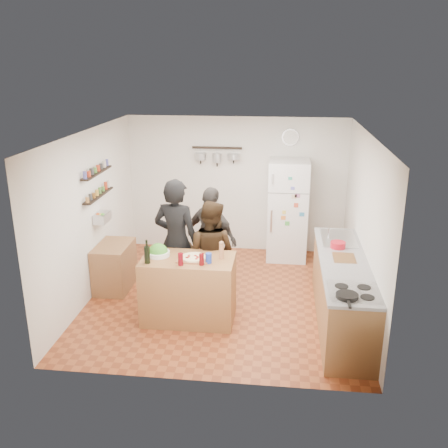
# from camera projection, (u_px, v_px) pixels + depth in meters

# --- Properties ---
(room_shell) EXTENTS (4.20, 4.20, 4.20)m
(room_shell) POSITION_uv_depth(u_px,v_px,m) (226.00, 212.00, 7.60)
(room_shell) COLOR brown
(room_shell) RESTS_ON ground
(prep_island) EXTENTS (1.25, 0.72, 0.91)m
(prep_island) POSITION_uv_depth(u_px,v_px,m) (189.00, 289.00, 6.87)
(prep_island) COLOR brown
(prep_island) RESTS_ON floor
(pizza_board) EXTENTS (0.42, 0.34, 0.02)m
(pizza_board) POSITION_uv_depth(u_px,v_px,m) (193.00, 259.00, 6.70)
(pizza_board) COLOR brown
(pizza_board) RESTS_ON prep_island
(pizza) EXTENTS (0.34, 0.34, 0.02)m
(pizza) POSITION_uv_depth(u_px,v_px,m) (193.00, 257.00, 6.69)
(pizza) COLOR beige
(pizza) RESTS_ON pizza_board
(salad_bowl) EXTENTS (0.32, 0.32, 0.06)m
(salad_bowl) POSITION_uv_depth(u_px,v_px,m) (158.00, 254.00, 6.81)
(salad_bowl) COLOR silver
(salad_bowl) RESTS_ON prep_island
(wine_bottle) EXTENTS (0.08, 0.08, 0.23)m
(wine_bottle) POSITION_uv_depth(u_px,v_px,m) (147.00, 255.00, 6.54)
(wine_bottle) COLOR black
(wine_bottle) RESTS_ON prep_island
(wine_glass_near) EXTENTS (0.07, 0.07, 0.17)m
(wine_glass_near) POSITION_uv_depth(u_px,v_px,m) (181.00, 259.00, 6.48)
(wine_glass_near) COLOR #5C070F
(wine_glass_near) RESTS_ON prep_island
(wine_glass_far) EXTENTS (0.06, 0.06, 0.16)m
(wine_glass_far) POSITION_uv_depth(u_px,v_px,m) (202.00, 259.00, 6.49)
(wine_glass_far) COLOR #53070A
(wine_glass_far) RESTS_ON prep_island
(pepper_mill) EXTENTS (0.06, 0.06, 0.20)m
(pepper_mill) POSITION_uv_depth(u_px,v_px,m) (221.00, 252.00, 6.69)
(pepper_mill) COLOR #A56A45
(pepper_mill) RESTS_ON prep_island
(salt_canister) EXTENTS (0.08, 0.08, 0.14)m
(salt_canister) POSITION_uv_depth(u_px,v_px,m) (209.00, 258.00, 6.56)
(salt_canister) COLOR navy
(salt_canister) RESTS_ON prep_island
(person_left) EXTENTS (0.77, 0.59, 1.88)m
(person_left) POSITION_uv_depth(u_px,v_px,m) (176.00, 242.00, 7.26)
(person_left) COLOR black
(person_left) RESTS_ON floor
(person_center) EXTENTS (0.90, 0.79, 1.57)m
(person_center) POSITION_uv_depth(u_px,v_px,m) (210.00, 253.00, 7.25)
(person_center) COLOR black
(person_center) RESTS_ON floor
(person_back) EXTENTS (1.01, 0.83, 1.62)m
(person_back) POSITION_uv_depth(u_px,v_px,m) (212.00, 238.00, 7.80)
(person_back) COLOR #302C2A
(person_back) RESTS_ON floor
(counter_run) EXTENTS (0.63, 2.63, 0.90)m
(counter_run) POSITION_uv_depth(u_px,v_px,m) (342.00, 292.00, 6.79)
(counter_run) COLOR #9E7042
(counter_run) RESTS_ON floor
(stove_top) EXTENTS (0.60, 0.62, 0.02)m
(stove_top) POSITION_uv_depth(u_px,v_px,m) (354.00, 293.00, 5.74)
(stove_top) COLOR white
(stove_top) RESTS_ON counter_run
(skillet) EXTENTS (0.25, 0.25, 0.05)m
(skillet) POSITION_uv_depth(u_px,v_px,m) (347.00, 296.00, 5.59)
(skillet) COLOR black
(skillet) RESTS_ON stove_top
(sink) EXTENTS (0.50, 0.80, 0.03)m
(sink) POSITION_uv_depth(u_px,v_px,m) (339.00, 239.00, 7.44)
(sink) COLOR silver
(sink) RESTS_ON counter_run
(cutting_board) EXTENTS (0.30, 0.40, 0.02)m
(cutting_board) POSITION_uv_depth(u_px,v_px,m) (344.00, 258.00, 6.73)
(cutting_board) COLOR olive
(cutting_board) RESTS_ON counter_run
(red_bowl) EXTENTS (0.21, 0.21, 0.09)m
(red_bowl) POSITION_uv_depth(u_px,v_px,m) (338.00, 245.00, 7.06)
(red_bowl) COLOR red
(red_bowl) RESTS_ON counter_run
(fridge) EXTENTS (0.70, 0.68, 1.80)m
(fridge) POSITION_uv_depth(u_px,v_px,m) (288.00, 210.00, 8.89)
(fridge) COLOR white
(fridge) RESTS_ON floor
(wall_clock) EXTENTS (0.30, 0.03, 0.30)m
(wall_clock) POSITION_uv_depth(u_px,v_px,m) (290.00, 137.00, 8.81)
(wall_clock) COLOR silver
(wall_clock) RESTS_ON back_wall
(spice_shelf_lower) EXTENTS (0.12, 1.00, 0.02)m
(spice_shelf_lower) POSITION_uv_depth(u_px,v_px,m) (99.00, 195.00, 7.56)
(spice_shelf_lower) COLOR black
(spice_shelf_lower) RESTS_ON left_wall
(spice_shelf_upper) EXTENTS (0.12, 1.00, 0.02)m
(spice_shelf_upper) POSITION_uv_depth(u_px,v_px,m) (97.00, 173.00, 7.45)
(spice_shelf_upper) COLOR black
(spice_shelf_upper) RESTS_ON left_wall
(produce_basket) EXTENTS (0.18, 0.35, 0.14)m
(produce_basket) POSITION_uv_depth(u_px,v_px,m) (102.00, 217.00, 7.67)
(produce_basket) COLOR silver
(produce_basket) RESTS_ON left_wall
(side_table) EXTENTS (0.50, 0.80, 0.73)m
(side_table) POSITION_uv_depth(u_px,v_px,m) (115.00, 267.00, 7.84)
(side_table) COLOR olive
(side_table) RESTS_ON floor
(pot_rack) EXTENTS (0.90, 0.04, 0.04)m
(pot_rack) POSITION_uv_depth(u_px,v_px,m) (217.00, 148.00, 8.94)
(pot_rack) COLOR black
(pot_rack) RESTS_ON back_wall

